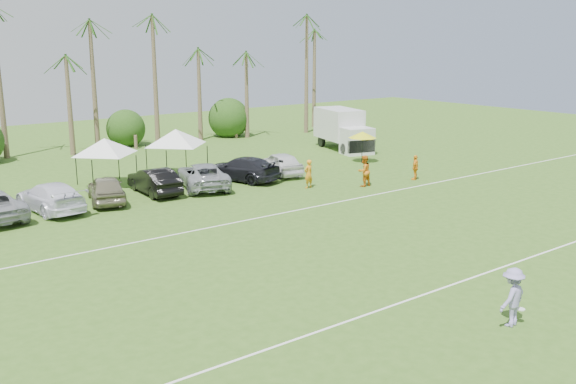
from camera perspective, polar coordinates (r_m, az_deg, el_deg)
ground at (r=22.06m, az=14.52°, el=-10.92°), size 120.00×120.00×0.00m
field_lines at (r=27.30m, az=1.24°, el=-5.68°), size 80.00×12.10×0.01m
palm_tree_4 at (r=51.64m, az=-24.14°, el=10.63°), size 2.40×2.40×8.90m
palm_tree_5 at (r=52.70m, az=-19.93°, el=11.98°), size 2.40×2.40×9.90m
palm_tree_6 at (r=54.05m, az=-15.87°, el=13.19°), size 2.40×2.40×10.90m
palm_tree_7 at (r=55.67m, az=-11.98°, el=14.27°), size 2.40×2.40×11.90m
palm_tree_8 at (r=58.02m, az=-7.31°, el=11.84°), size 2.40×2.40×8.90m
palm_tree_9 at (r=60.66m, az=-3.14°, el=12.81°), size 2.40×2.40×9.90m
palm_tree_10 at (r=63.61m, az=0.68°, el=13.63°), size 2.40×2.40×10.90m
palm_tree_11 at (r=66.15m, az=3.51°, el=14.34°), size 2.40×2.40×11.90m
bush_tree_2 at (r=56.19m, az=-13.87°, el=5.70°), size 4.00×4.00×4.00m
bush_tree_3 at (r=60.82m, az=-5.17°, el=6.59°), size 4.00×4.00×4.00m
sideline_player_a at (r=39.47m, az=1.83°, el=1.62°), size 0.70×0.51×1.77m
sideline_player_b at (r=40.16m, az=6.77°, el=1.88°), size 0.97×0.77×1.96m
sideline_player_c at (r=42.63m, az=11.25°, el=2.15°), size 1.03×0.76×1.63m
box_truck at (r=53.58m, az=4.93°, el=5.66°), size 3.95×6.84×3.32m
canopy_tent_left at (r=41.29m, az=-16.02°, el=4.61°), size 4.33×4.33×3.50m
canopy_tent_right at (r=43.14m, az=-9.97°, el=5.52°), size 4.58×4.58×3.71m
market_umbrella at (r=47.81m, az=6.64°, el=5.08°), size 2.10×2.10×2.34m
frisbee_player at (r=21.80m, az=19.31°, el=-8.81°), size 1.32×0.86×1.93m
parked_car_3 at (r=36.38m, az=-20.36°, el=-0.41°), size 2.69×5.52×1.55m
parked_car_4 at (r=37.33m, az=-15.84°, el=0.25°), size 2.99×4.87×1.55m
parked_car_5 at (r=38.80m, az=-11.79°, el=0.97°), size 1.84×4.76×1.55m
parked_car_6 at (r=39.87m, az=-7.56°, el=1.47°), size 4.25×6.10×1.55m
parked_car_7 at (r=41.71m, az=-4.10°, el=2.08°), size 3.66×5.74×1.55m
parked_car_8 at (r=43.43m, az=-0.68°, el=2.56°), size 2.82×4.84×1.55m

